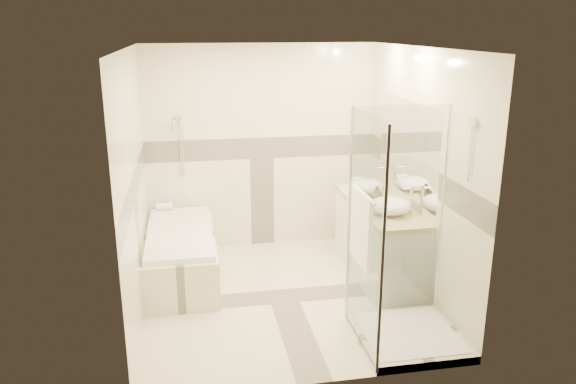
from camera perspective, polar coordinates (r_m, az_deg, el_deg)
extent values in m
cube|color=beige|center=(5.92, -0.53, -10.58)|extent=(2.80, 3.00, 0.01)
cube|color=silver|center=(5.27, -0.60, 14.50)|extent=(2.80, 3.00, 0.01)
cube|color=beige|center=(6.90, -2.70, 4.48)|extent=(2.80, 0.01, 2.50)
cube|color=beige|center=(4.06, 3.08, -4.34)|extent=(2.80, 0.01, 2.50)
cube|color=beige|center=(5.41, -15.39, 0.47)|extent=(0.01, 3.00, 2.50)
cube|color=beige|center=(5.85, 13.12, 1.84)|extent=(0.01, 3.00, 2.50)
cube|color=white|center=(6.07, 11.99, 4.38)|extent=(0.01, 1.60, 1.00)
cylinder|color=silver|center=(6.79, -10.88, 4.86)|extent=(0.02, 0.02, 0.70)
cube|color=beige|center=(6.33, -10.80, -6.46)|extent=(0.75, 1.70, 0.50)
cube|color=white|center=(6.23, -10.94, -4.09)|extent=(0.69, 1.60, 0.06)
ellipsoid|color=white|center=(6.24, -10.91, -4.51)|extent=(0.56, 1.40, 0.16)
cube|color=silver|center=(6.28, 9.19, -5.08)|extent=(0.55, 1.60, 0.80)
cylinder|color=silver|center=(5.79, 7.84, -5.35)|extent=(0.01, 0.24, 0.01)
cylinder|color=silver|center=(6.50, 5.68, -2.78)|extent=(0.01, 0.24, 0.01)
cube|color=tan|center=(6.14, 9.37, -1.39)|extent=(0.57, 1.62, 0.05)
cube|color=beige|center=(5.25, 12.13, -14.22)|extent=(0.90, 0.90, 0.08)
cube|color=white|center=(5.23, 12.16, -13.79)|extent=(0.80, 0.80, 0.01)
cube|color=white|center=(4.67, 7.81, -4.35)|extent=(0.01, 0.90, 2.00)
cube|color=white|center=(5.21, 10.97, -2.27)|extent=(0.90, 0.01, 2.00)
cylinder|color=silver|center=(4.28, 9.60, -6.46)|extent=(0.03, 0.03, 2.00)
cylinder|color=silver|center=(5.07, 6.19, -2.58)|extent=(0.03, 0.03, 2.00)
cylinder|color=silver|center=(5.39, 15.42, -1.93)|extent=(0.03, 0.03, 2.00)
cylinder|color=silver|center=(4.77, 18.12, 6.76)|extent=(0.03, 0.10, 0.10)
cylinder|color=silver|center=(4.54, 7.56, -0.14)|extent=(0.02, 0.60, 0.02)
cube|color=white|center=(4.64, 7.42, -3.69)|extent=(0.04, 0.48, 0.62)
ellipsoid|color=white|center=(6.51, 7.94, 0.66)|extent=(0.39, 0.39, 0.16)
ellipsoid|color=white|center=(5.80, 10.33, -1.38)|extent=(0.42, 0.42, 0.17)
cylinder|color=silver|center=(6.56, 9.83, 1.36)|extent=(0.03, 0.03, 0.30)
cylinder|color=silver|center=(6.51, 9.45, 2.43)|extent=(0.11, 0.03, 0.03)
cylinder|color=silver|center=(5.87, 12.42, -0.74)|extent=(0.03, 0.03, 0.28)
cylinder|color=silver|center=(5.81, 12.04, 0.34)|extent=(0.10, 0.02, 0.02)
imported|color=black|center=(6.12, 9.17, -0.41)|extent=(0.09, 0.10, 0.16)
imported|color=black|center=(6.17, 9.00, -0.19)|extent=(0.17, 0.17, 0.17)
cube|color=white|center=(6.77, 7.22, 0.97)|extent=(0.16, 0.26, 0.08)
cylinder|color=white|center=(6.91, -12.46, -1.43)|extent=(0.19, 0.09, 0.09)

